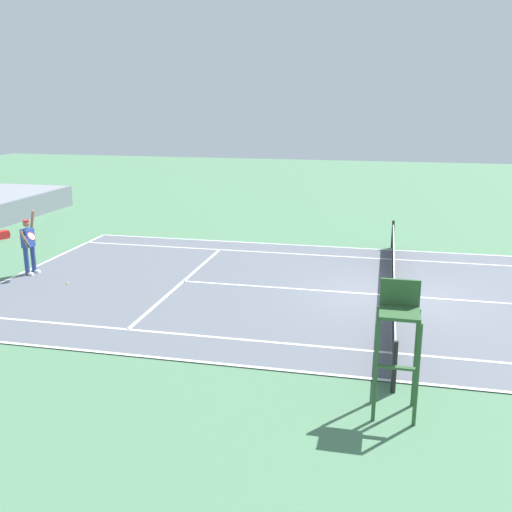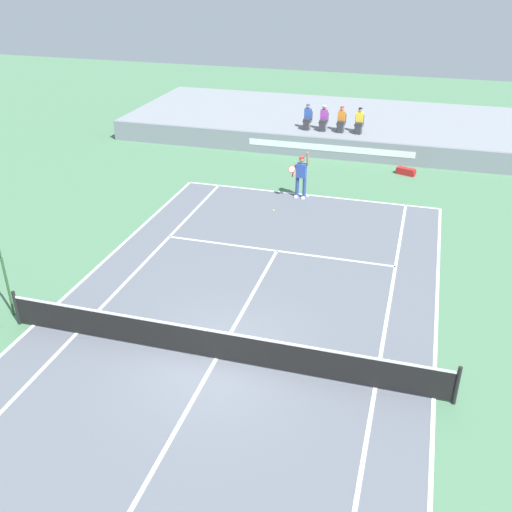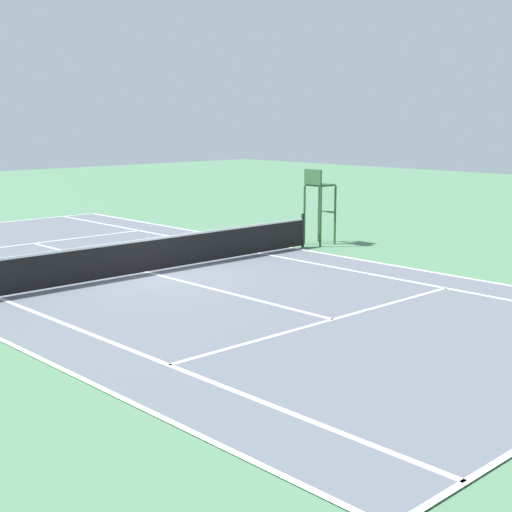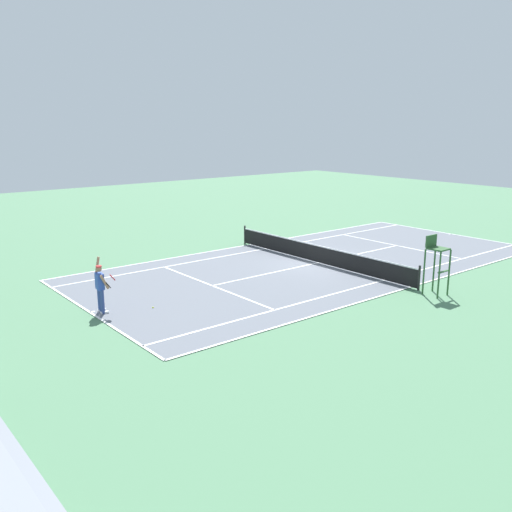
# 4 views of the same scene
# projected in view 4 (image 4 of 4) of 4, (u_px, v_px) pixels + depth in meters

# --- Properties ---
(ground_plane) EXTENTS (80.00, 80.00, 0.00)m
(ground_plane) POSITION_uv_depth(u_px,v_px,m) (318.00, 263.00, 27.79)
(ground_plane) COLOR #4C7A56
(court) EXTENTS (11.08, 23.88, 0.03)m
(court) POSITION_uv_depth(u_px,v_px,m) (318.00, 263.00, 27.79)
(court) COLOR slate
(court) RESTS_ON ground
(net) EXTENTS (11.98, 0.10, 1.07)m
(net) POSITION_uv_depth(u_px,v_px,m) (318.00, 253.00, 27.67)
(net) COLOR black
(net) RESTS_ON ground
(tennis_player) EXTENTS (0.80, 0.62, 2.08)m
(tennis_player) POSITION_uv_depth(u_px,v_px,m) (101.00, 287.00, 20.28)
(tennis_player) COLOR navy
(tennis_player) RESTS_ON ground
(tennis_ball) EXTENTS (0.07, 0.07, 0.07)m
(tennis_ball) POSITION_uv_depth(u_px,v_px,m) (153.00, 308.00, 21.00)
(tennis_ball) COLOR #D1E533
(tennis_ball) RESTS_ON ground
(umpire_chair) EXTENTS (0.77, 0.77, 2.44)m
(umpire_chair) POSITION_uv_depth(u_px,v_px,m) (436.00, 257.00, 22.39)
(umpire_chair) COLOR #2D562D
(umpire_chair) RESTS_ON ground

